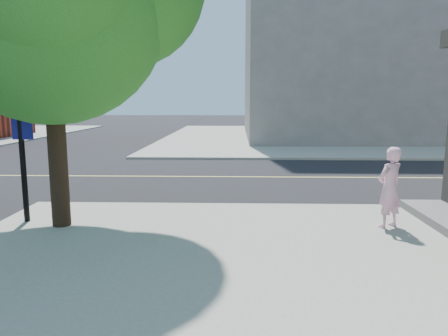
{
  "coord_description": "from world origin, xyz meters",
  "views": [
    {
      "loc": [
        4.28,
        -10.81,
        2.78
      ],
      "look_at": [
        3.99,
        -1.53,
        1.3
      ],
      "focal_mm": 34.02,
      "sensor_mm": 36.0,
      "label": 1
    }
  ],
  "objects": [
    {
      "name": "ground",
      "position": [
        0.0,
        0.0,
        0.0
      ],
      "size": [
        140.0,
        140.0,
        0.0
      ],
      "primitive_type": "plane",
      "color": "black",
      "rests_on": "ground"
    },
    {
      "name": "sidewalk_ne",
      "position": [
        13.5,
        21.5,
        0.06
      ],
      "size": [
        29.0,
        25.0,
        0.12
      ],
      "primitive_type": "cube",
      "color": "gray",
      "rests_on": "ground"
    },
    {
      "name": "filler_ne",
      "position": [
        14.0,
        22.0,
        7.12
      ],
      "size": [
        18.0,
        16.0,
        14.0
      ],
      "primitive_type": "cube",
      "color": "slate",
      "rests_on": "sidewalk_ne"
    },
    {
      "name": "road_ew",
      "position": [
        0.0,
        4.5,
        0.01
      ],
      "size": [
        140.0,
        9.0,
        0.01
      ],
      "primitive_type": "cube",
      "color": "black",
      "rests_on": "ground"
    },
    {
      "name": "man_on_phone",
      "position": [
        7.48,
        -2.0,
        0.98
      ],
      "size": [
        0.75,
        0.68,
        1.71
      ],
      "primitive_type": "imported",
      "rotation": [
        0.0,
        0.0,
        3.7
      ],
      "color": "#E6A3BD",
      "rests_on": "sidewalk_se"
    }
  ]
}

